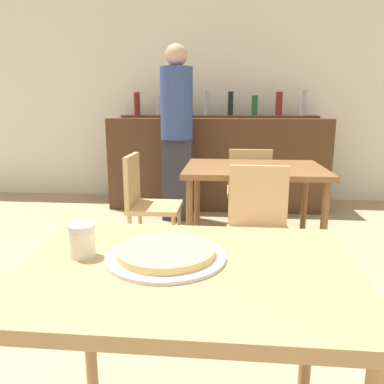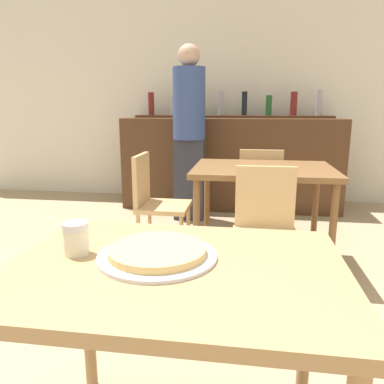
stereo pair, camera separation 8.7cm
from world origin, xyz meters
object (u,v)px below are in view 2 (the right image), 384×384
(chair_far_side_front, at_px, (265,225))
(chair_far_side_back, at_px, (260,187))
(chair_far_side_left, at_px, (155,199))
(person_standing, at_px, (189,127))
(pizza_tray, at_px, (157,253))
(cheese_shaker, at_px, (76,238))

(chair_far_side_front, distance_m, chair_far_side_back, 1.14)
(chair_far_side_left, bearing_deg, chair_far_side_back, -56.09)
(chair_far_side_front, distance_m, person_standing, 1.93)
(chair_far_side_front, xyz_separation_m, pizza_tray, (-0.39, -1.19, 0.27))
(chair_far_side_left, xyz_separation_m, pizza_tray, (0.46, -1.77, 0.27))
(cheese_shaker, xyz_separation_m, person_standing, (-0.09, 2.90, 0.20))
(chair_far_side_left, xyz_separation_m, person_standing, (0.10, 1.13, 0.51))
(chair_far_side_front, xyz_separation_m, person_standing, (-0.75, 1.70, 0.51))
(chair_far_side_left, relative_size, person_standing, 0.46)
(person_standing, bearing_deg, pizza_tray, -83.06)
(chair_far_side_back, relative_size, pizza_tray, 2.26)
(pizza_tray, height_order, cheese_shaker, cheese_shaker)
(chair_far_side_front, xyz_separation_m, chair_far_side_back, (0.00, 1.14, 0.00))
(cheese_shaker, bearing_deg, chair_far_side_front, 61.24)
(chair_far_side_left, height_order, cheese_shaker, cheese_shaker)
(chair_far_side_left, height_order, pizza_tray, chair_far_side_left)
(chair_far_side_back, xyz_separation_m, person_standing, (-0.75, 0.56, 0.51))
(chair_far_side_left, xyz_separation_m, cheese_shaker, (0.19, -1.77, 0.31))
(chair_far_side_back, distance_m, pizza_tray, 2.38)
(chair_far_side_back, xyz_separation_m, cheese_shaker, (-0.66, -2.34, 0.31))
(chair_far_side_left, bearing_deg, cheese_shaker, -173.87)
(cheese_shaker, bearing_deg, chair_far_side_back, 74.29)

